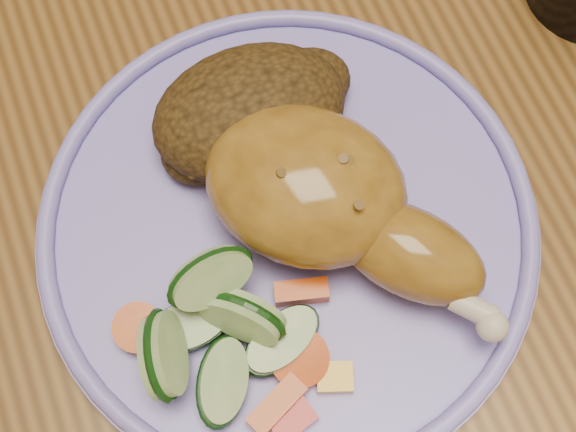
# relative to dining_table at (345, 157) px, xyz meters

# --- Properties ---
(ground) EXTENTS (4.00, 4.00, 0.00)m
(ground) POSITION_rel_dining_table_xyz_m (0.00, 0.00, -0.67)
(ground) COLOR #4E341A
(ground) RESTS_ON ground
(dining_table) EXTENTS (0.90, 1.40, 0.75)m
(dining_table) POSITION_rel_dining_table_xyz_m (0.00, 0.00, 0.00)
(dining_table) COLOR brown
(dining_table) RESTS_ON ground
(plate) EXTENTS (0.28, 0.28, 0.01)m
(plate) POSITION_rel_dining_table_xyz_m (-0.07, -0.06, 0.09)
(plate) COLOR #8579D9
(plate) RESTS_ON dining_table
(plate_rim) EXTENTS (0.28, 0.28, 0.01)m
(plate_rim) POSITION_rel_dining_table_xyz_m (-0.07, -0.06, 0.10)
(plate_rim) COLOR #8579D9
(plate_rim) RESTS_ON plate
(chicken_leg) EXTENTS (0.15, 0.18, 0.06)m
(chicken_leg) POSITION_rel_dining_table_xyz_m (-0.05, -0.07, 0.12)
(chicken_leg) COLOR #9C6E20
(chicken_leg) RESTS_ON plate
(rice_pilaf) EXTENTS (0.12, 0.08, 0.05)m
(rice_pilaf) POSITION_rel_dining_table_xyz_m (-0.06, -0.00, 0.11)
(rice_pilaf) COLOR #422E10
(rice_pilaf) RESTS_ON plate
(vegetable_pile) EXTENTS (0.11, 0.11, 0.05)m
(vegetable_pile) POSITION_rel_dining_table_xyz_m (-0.12, -0.11, 0.11)
(vegetable_pile) COLOR #A50A05
(vegetable_pile) RESTS_ON plate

